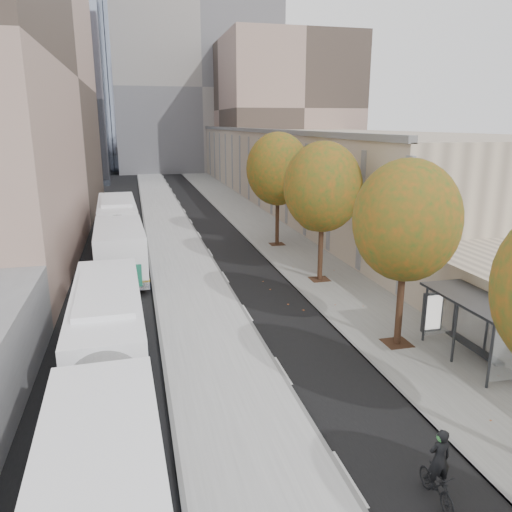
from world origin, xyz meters
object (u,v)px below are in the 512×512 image
object	(u,v)px
bus_shelter	(478,308)
distant_car	(122,221)
bus_far	(119,230)
cyclist	(438,475)
bus_near	(106,373)

from	to	relation	value
bus_shelter	distant_car	size ratio (longest dim) A/B	1.19
bus_shelter	bus_far	xyz separation A→B (m)	(-13.54, 20.01, -0.47)
bus_far	cyclist	xyz separation A→B (m)	(7.92, -26.22, -0.99)
cyclist	bus_near	bearing A→B (deg)	146.76
bus_far	distant_car	distance (m)	9.22
bus_far	bus_shelter	bearing A→B (deg)	-58.06
bus_near	distant_car	bearing A→B (deg)	88.45
bus_near	bus_far	distance (m)	20.66
bus_near	bus_far	world-z (taller)	bus_far
bus_near	bus_far	size ratio (longest dim) A/B	0.91
bus_shelter	bus_far	distance (m)	24.17
cyclist	distant_car	xyz separation A→B (m)	(-7.91, 35.37, -0.10)
bus_shelter	distant_car	world-z (taller)	bus_shelter
bus_shelter	cyclist	world-z (taller)	bus_shelter
bus_shelter	cyclist	bearing A→B (deg)	-132.20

